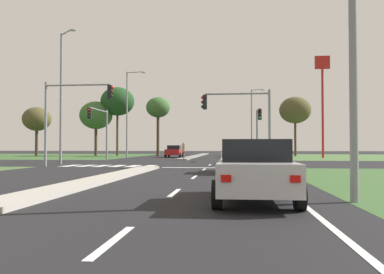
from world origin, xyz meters
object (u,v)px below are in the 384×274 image
(car_silver_near, at_px, (254,170))
(traffic_signal_near_right, at_px, (243,114))
(treeline_fourth, at_px, (158,108))
(treeline_fifth, at_px, (295,110))
(street_lamp_second, at_px, (62,91))
(pedestrian_at_median, at_px, (184,149))
(treeline_third, at_px, (117,102))
(traffic_signal_far_left, at_px, (100,124))
(car_red_second, at_px, (174,151))
(fastfood_pole_sign, at_px, (322,84))
(treeline_near, at_px, (37,119))
(traffic_signal_far_right, at_px, (258,125))
(car_navy_third, at_px, (257,154))
(traffic_signal_near_left, at_px, (70,108))
(treeline_second, at_px, (96,116))
(car_white_fourth, at_px, (239,157))
(street_lamp_fourth, at_px, (253,119))
(street_lamp_third, at_px, (128,110))

(car_silver_near, distance_m, traffic_signal_near_right, 16.18)
(traffic_signal_near_right, distance_m, treeline_fourth, 32.67)
(treeline_fifth, bearing_deg, street_lamp_second, -127.76)
(pedestrian_at_median, relative_size, treeline_third, 0.16)
(traffic_signal_far_left, distance_m, traffic_signal_near_right, 17.53)
(car_red_second, distance_m, fastfood_pole_sign, 20.44)
(treeline_near, bearing_deg, car_silver_near, -57.43)
(traffic_signal_far_right, distance_m, treeline_third, 29.85)
(car_silver_near, xyz_separation_m, traffic_signal_far_right, (1.85, 27.54, 2.67))
(treeline_near, bearing_deg, car_navy_third, -39.68)
(car_silver_near, relative_size, street_lamp_second, 0.42)
(car_navy_third, distance_m, treeline_fifth, 28.23)
(car_red_second, xyz_separation_m, traffic_signal_near_left, (-3.50, -24.89, 3.23))
(car_navy_third, bearing_deg, treeline_third, -144.62)
(car_silver_near, xyz_separation_m, car_red_second, (-8.12, 40.84, 0.02))
(car_silver_near, bearing_deg, treeline_fifth, 80.02)
(treeline_second, bearing_deg, car_white_fourth, -60.49)
(car_navy_third, bearing_deg, traffic_signal_near_right, -12.35)
(car_red_second, height_order, treeline_fifth, treeline_fifth)
(pedestrian_at_median, height_order, treeline_fifth, treeline_fifth)
(street_lamp_fourth, xyz_separation_m, treeline_second, (-23.97, -3.63, 0.46))
(traffic_signal_near_left, relative_size, treeline_fourth, 0.68)
(car_navy_third, relative_size, treeline_fifth, 0.51)
(car_navy_third, height_order, traffic_signal_far_right, traffic_signal_far_right)
(treeline_fifth, bearing_deg, treeline_second, 179.49)
(traffic_signal_near_left, height_order, fastfood_pole_sign, fastfood_pole_sign)
(treeline_second, distance_m, treeline_fifth, 29.89)
(car_silver_near, bearing_deg, fastfood_pole_sign, 75.23)
(car_red_second, relative_size, treeline_fifth, 0.48)
(traffic_signal_far_right, bearing_deg, treeline_fifth, 72.21)
(pedestrian_at_median, bearing_deg, street_lamp_third, 17.25)
(car_white_fourth, relative_size, traffic_signal_far_right, 0.89)
(traffic_signal_near_right, height_order, street_lamp_third, street_lamp_third)
(street_lamp_third, bearing_deg, fastfood_pole_sign, 2.47)
(car_red_second, bearing_deg, fastfood_pole_sign, 177.12)
(traffic_signal_near_right, bearing_deg, traffic_signal_far_left, 140.27)
(car_silver_near, height_order, treeline_second, treeline_second)
(treeline_second, xyz_separation_m, treeline_third, (3.18, 0.63, 2.17))
(street_lamp_fourth, distance_m, treeline_fourth, 15.11)
(car_silver_near, xyz_separation_m, treeline_near, (-30.79, 48.18, 4.86))
(street_lamp_third, bearing_deg, treeline_fifth, 22.81)
(car_red_second, height_order, traffic_signal_near_right, traffic_signal_near_right)
(car_navy_third, relative_size, traffic_signal_far_right, 0.88)
(traffic_signal_far_right, height_order, treeline_fourth, treeline_fourth)
(car_silver_near, height_order, car_navy_third, car_silver_near)
(treeline_near, xyz_separation_m, treeline_fifth, (39.27, 0.01, 1.02))
(street_lamp_second, bearing_deg, car_silver_near, -54.70)
(car_navy_third, xyz_separation_m, street_lamp_third, (-15.07, 17.33, 5.27))
(traffic_signal_far_left, relative_size, treeline_third, 0.50)
(car_navy_third, distance_m, traffic_signal_near_right, 6.33)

